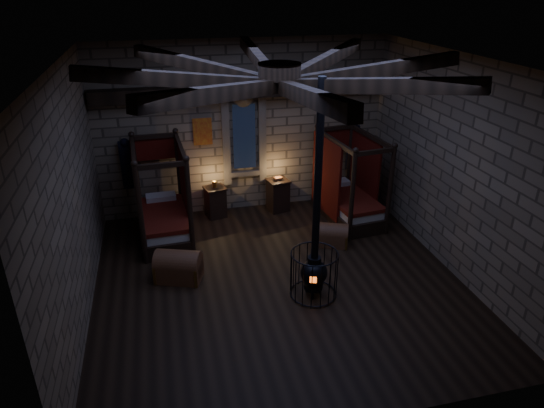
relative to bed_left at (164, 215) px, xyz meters
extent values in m
cube|color=black|center=(2.08, -2.37, -0.54)|extent=(7.00, 7.00, 0.01)
cube|color=#847054|center=(2.08, 1.13, 1.56)|extent=(7.00, 0.02, 4.20)
cube|color=#847054|center=(2.08, -5.87, 1.56)|extent=(7.00, 0.02, 4.20)
cube|color=#847054|center=(-1.42, -2.37, 1.56)|extent=(0.02, 7.00, 4.20)
cube|color=#847054|center=(5.58, -2.37, 1.56)|extent=(0.02, 7.00, 4.20)
cube|color=black|center=(2.08, -2.37, 3.66)|extent=(7.00, 7.00, 0.01)
cube|color=black|center=(2.08, 0.95, 2.51)|extent=(6.86, 0.35, 0.30)
cylinder|color=black|center=(2.08, -2.37, 3.51)|extent=(0.70, 0.70, 0.25)
cube|color=black|center=(2.08, 1.08, 1.36)|extent=(0.55, 0.04, 1.60)
cube|color=maroon|center=(1.08, 1.09, 1.56)|extent=(0.45, 0.03, 0.65)
cube|color=black|center=(-0.72, 0.97, 0.91)|extent=(0.30, 0.10, 1.15)
cube|color=black|center=(4.88, 0.97, 0.91)|extent=(0.30, 0.10, 1.15)
cube|color=black|center=(0.00, -0.08, -0.36)|extent=(1.16, 2.10, 0.35)
cube|color=beige|center=(0.00, -0.08, -0.08)|extent=(1.04, 1.94, 0.22)
cube|color=maroon|center=(0.00, -0.08, 0.06)|extent=(1.10, 1.98, 0.10)
cube|color=beige|center=(-0.03, 0.67, 0.15)|extent=(0.71, 0.38, 0.14)
cube|color=#560F07|center=(-0.05, 0.93, 1.29)|extent=(1.08, 0.10, 0.54)
cylinder|color=black|center=(-0.44, -1.09, 0.55)|extent=(0.11, 0.11, 2.17)
cylinder|color=black|center=(-0.54, 0.88, 0.55)|extent=(0.11, 0.11, 2.17)
cylinder|color=black|center=(0.54, -1.04, 0.55)|extent=(0.11, 0.11, 2.17)
cylinder|color=black|center=(0.45, 0.93, 0.55)|extent=(0.11, 0.11, 2.17)
cube|color=#560F07|center=(-0.53, 0.19, 0.60)|extent=(0.13, 1.48, 1.92)
cube|color=#560F07|center=(0.51, 0.24, 0.60)|extent=(0.13, 1.48, 1.92)
cube|color=black|center=(4.41, -0.15, -0.36)|extent=(1.25, 2.09, 0.34)
cube|color=beige|center=(4.41, -0.15, -0.10)|extent=(1.12, 1.92, 0.21)
cube|color=maroon|center=(4.41, -0.15, 0.04)|extent=(1.18, 1.97, 0.10)
cube|color=beige|center=(4.33, 0.57, 0.13)|extent=(0.70, 0.41, 0.13)
cube|color=#560F07|center=(4.30, 0.82, 1.23)|extent=(1.05, 0.17, 0.52)
cylinder|color=black|center=(4.04, -1.16, 0.51)|extent=(0.10, 0.10, 2.10)
cylinder|color=black|center=(3.83, 0.74, 0.51)|extent=(0.10, 0.10, 2.10)
cylinder|color=black|center=(4.99, -1.05, 0.51)|extent=(0.10, 0.10, 2.10)
cylinder|color=black|center=(4.78, 0.85, 0.51)|extent=(0.10, 0.10, 2.10)
cube|color=#560F07|center=(3.88, 0.07, 0.56)|extent=(0.22, 1.43, 1.86)
cube|color=#560F07|center=(4.88, 0.19, 0.56)|extent=(0.22, 1.43, 1.86)
cube|color=brown|center=(0.19, -1.86, -0.35)|extent=(1.00, 0.80, 0.36)
cylinder|color=brown|center=(0.19, -1.86, -0.17)|extent=(1.00, 0.80, 0.53)
cube|color=#AE8535|center=(-0.19, -1.72, -0.35)|extent=(0.24, 0.54, 0.38)
cube|color=#AE8535|center=(0.58, -2.00, -0.35)|extent=(0.24, 0.54, 0.38)
cube|color=brown|center=(3.58, -1.26, -0.39)|extent=(0.82, 0.67, 0.30)
cylinder|color=brown|center=(3.58, -1.26, -0.24)|extent=(0.82, 0.67, 0.43)
cube|color=#AE8535|center=(3.27, -1.14, -0.39)|extent=(0.21, 0.44, 0.31)
cube|color=#AE8535|center=(3.89, -1.38, -0.39)|extent=(0.21, 0.44, 0.31)
cube|color=black|center=(1.26, 0.74, -0.16)|extent=(0.53, 0.51, 0.74)
cube|color=black|center=(1.26, 0.74, 0.23)|extent=(0.58, 0.57, 0.04)
cylinder|color=#AE8535|center=(1.26, 0.74, 0.33)|extent=(0.11, 0.11, 0.17)
cube|color=black|center=(2.85, 0.74, -0.14)|extent=(0.55, 0.54, 0.78)
cube|color=black|center=(2.85, 0.74, 0.27)|extent=(0.61, 0.59, 0.04)
cube|color=brown|center=(2.85, 0.74, 0.34)|extent=(0.23, 0.18, 0.06)
cylinder|color=black|center=(2.61, -2.97, -0.34)|extent=(0.36, 0.36, 0.09)
sphere|color=black|center=(2.61, -2.97, -0.05)|extent=(0.50, 0.50, 0.50)
cylinder|color=black|center=(2.61, -2.97, 0.22)|extent=(0.25, 0.25, 0.12)
cube|color=#FF5914|center=(2.52, -3.20, -0.05)|extent=(0.12, 0.06, 0.12)
cylinder|color=black|center=(2.61, -2.97, 1.89)|extent=(0.13, 0.13, 3.25)
torus|color=black|center=(2.61, -2.97, -0.50)|extent=(0.88, 0.88, 0.03)
torus|color=black|center=(2.61, -2.97, 0.36)|extent=(0.88, 0.88, 0.03)
camera|label=1|loc=(0.11, -10.13, 4.89)|focal=32.00mm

